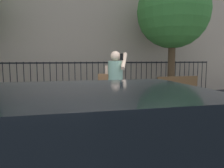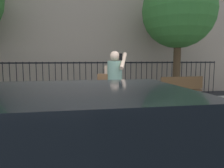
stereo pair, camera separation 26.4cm
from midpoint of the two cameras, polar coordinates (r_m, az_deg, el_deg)
name	(u,v)px [view 2 (the right image)]	position (r m, az deg, el deg)	size (l,w,h in m)	color
ground_plane	(141,157)	(4.01, 9.64, -18.74)	(60.00, 60.00, 0.00)	black
sidewalk	(113,119)	(5.95, 1.58, -9.30)	(28.00, 4.40, 0.15)	#B2ADA3
iron_fence	(95,75)	(9.38, -3.88, 2.46)	(12.03, 0.04, 1.60)	black
parked_hatchback	(95,167)	(2.17, -0.76, -21.26)	(4.26, 1.98, 1.45)	navy
pedestrian_on_phone	(114,83)	(4.97, 1.98, 0.37)	(0.73, 0.58, 1.75)	beige
street_bench	(180,89)	(8.03, 18.61, -1.26)	(1.60, 0.45, 0.95)	brown
street_tree_near	(179,12)	(9.54, 18.18, 17.89)	(2.97, 2.97, 5.12)	#4C3823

